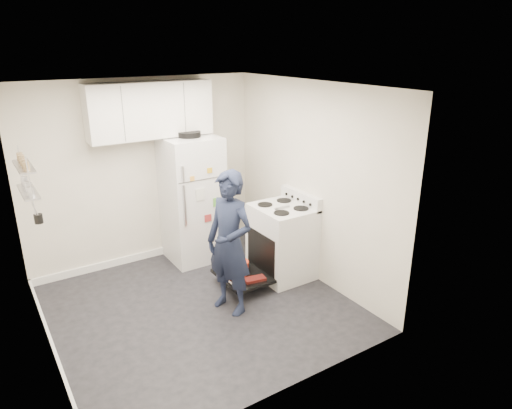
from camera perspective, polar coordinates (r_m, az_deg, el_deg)
room at (r=4.95m, az=-8.02°, el=-0.68°), size 3.21×3.21×2.51m
electric_range at (r=5.93m, az=3.19°, el=-4.71°), size 0.66×0.76×1.10m
open_oven_door at (r=5.78m, az=-2.05°, el=-8.38°), size 0.55×0.70×0.23m
refrigerator at (r=6.33m, az=-7.95°, el=0.69°), size 0.72×0.74×1.81m
upper_cabinets at (r=6.05m, az=-13.09°, el=11.44°), size 1.60×0.33×0.70m
wall_shelf_rack at (r=4.87m, az=-26.76°, el=2.84°), size 0.14×0.60×0.61m
person at (r=5.04m, az=-3.31°, el=-4.87°), size 0.57×0.70×1.64m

